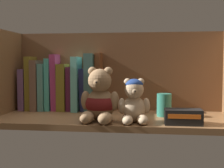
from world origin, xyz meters
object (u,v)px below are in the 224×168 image
Objects in this scene: book_2 at (39,85)px; book_9 at (84,90)px; book_1 at (32,83)px; teddy_bear_larger at (100,100)px; book_3 at (45,87)px; teddy_bear_smaller at (134,102)px; book_4 at (51,84)px; book_11 at (99,82)px; book_10 at (92,82)px; pillar_candle at (164,105)px; book_5 at (56,82)px; book_8 at (78,84)px; book_6 at (64,87)px; book_7 at (72,88)px; small_product_box at (183,117)px; book_0 at (26,89)px.

book_9 is at bearing 0.00° from book_2.
book_1 is 1.22× the size of teddy_bear_larger.
teddy_bear_smaller is (36.84, -23.01, -2.62)cm from book_3.
book_11 is (19.72, 0.00, 1.06)cm from book_4.
book_3 is 2.51cm from book_4.
book_3 is at bearing 148.01° from teddy_bear_smaller.
book_10 is 1.28× the size of teddy_bear_larger.
book_1 reaches higher than book_4.
book_3 is at bearing 180.00° from book_11.
book_2 is 2.48× the size of pillar_candle.
book_5 reaches higher than book_8.
book_11 is at bearing 0.00° from book_10.
book_4 reaches higher than book_6.
book_7 is at bearing 180.00° from book_11.
book_8 reaches higher than teddy_bear_larger.
book_2 is at bearing 0.00° from book_1.
small_product_box is at bearing -26.93° from book_5.
book_5 is 3.63cm from book_6.
book_10 is 2.79× the size of pillar_candle.
book_0 is at bearing 146.74° from teddy_bear_larger.
book_1 is 2.66× the size of pillar_candle.
book_9 is (21.26, 0.00, -2.36)cm from book_1.
small_product_box is at bearing -25.81° from book_4.
book_5 is at bearing 133.72° from teddy_bear_larger.
teddy_bear_larger is at bearing -55.82° from book_7.
book_2 is at bearing 180.00° from book_4.
book_2 reaches higher than book_6.
teddy_bear_smaller is at bearing -31.99° from book_3.
book_2 reaches higher than pillar_candle.
book_2 is 13.53cm from book_7.
book_7 is (13.47, 0.00, -1.30)cm from book_2.
book_6 is at bearing 180.00° from book_8.
book_0 is 0.80× the size of book_4.
pillar_candle is at bearing -17.01° from book_8.
book_3 is at bearing 0.00° from book_2.
book_7 is 26.88cm from teddy_bear_larger.
teddy_bear_larger reaches higher than small_product_box.
book_9 is 0.94× the size of teddy_bear_larger.
book_10 reaches higher than book_4.
book_2 is (2.71, 0.00, -0.70)cm from book_1.
teddy_bear_smaller is (20.92, -23.01, -1.64)cm from book_9.
book_4 is 0.93× the size of book_5.
book_11 is at bearing 0.00° from book_6.
book_0 is 0.77× the size of book_8.
book_8 is 35.43cm from pillar_candle.
book_4 reaches higher than book_2.
book_6 is (13.14, 0.00, -1.44)cm from book_1.
book_5 is at bearing 180.00° from book_6.
book_2 is 0.97× the size of book_4.
book_6 is (10.44, 0.00, -0.74)cm from book_2.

